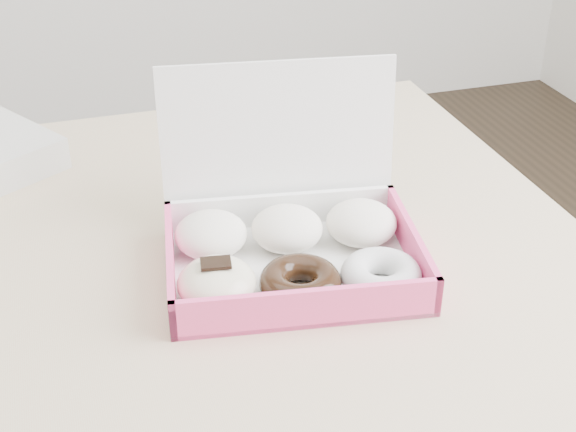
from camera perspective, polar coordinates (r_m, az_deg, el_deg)
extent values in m
cube|color=tan|center=(0.94, -15.23, -4.31)|extent=(1.20, 0.80, 0.04)
cylinder|color=tan|center=(1.54, 6.61, -5.15)|extent=(0.05, 0.05, 0.71)
cube|color=white|center=(0.88, 0.38, -3.90)|extent=(0.30, 0.24, 0.01)
cube|color=#FF4C8B|center=(0.79, 1.44, -6.62)|extent=(0.27, 0.05, 0.05)
cube|color=white|center=(0.95, -0.50, 0.35)|extent=(0.27, 0.05, 0.05)
cube|color=#FF4C8B|center=(0.86, -8.35, -3.50)|extent=(0.04, 0.20, 0.05)
cube|color=#FF4C8B|center=(0.90, 8.77, -2.10)|extent=(0.04, 0.20, 0.05)
cube|color=white|center=(0.93, -0.69, 5.05)|extent=(0.27, 0.06, 0.20)
ellipsoid|color=silver|center=(0.90, -5.50, -1.31)|extent=(0.09, 0.09, 0.05)
ellipsoid|color=silver|center=(0.91, -0.07, -0.89)|extent=(0.09, 0.09, 0.05)
ellipsoid|color=silver|center=(0.92, 5.23, -0.48)|extent=(0.09, 0.09, 0.05)
ellipsoid|color=beige|center=(0.82, -5.08, -4.77)|extent=(0.09, 0.09, 0.05)
cube|color=black|center=(0.81, -5.16, -3.35)|extent=(0.03, 0.03, 0.00)
torus|color=black|center=(0.83, 0.87, -4.73)|extent=(0.10, 0.10, 0.03)
torus|color=silver|center=(0.85, 6.63, -4.20)|extent=(0.10, 0.10, 0.03)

